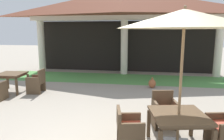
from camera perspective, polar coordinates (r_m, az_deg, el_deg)
The scene contains 9 objects.
background_pavilion at distance 11.59m, azimuth 3.48°, elevation 16.26°, with size 10.79×2.87×4.48m.
lawn_strip at distance 10.47m, azimuth 2.57°, elevation -2.33°, with size 12.59×2.35×0.01m, color #519347.
patio_table_near_foreground at distance 8.93m, azimuth -25.63°, elevation -1.41°, with size 1.01×1.01×0.74m.
patio_chair_near_foreground_east at distance 8.52m, azimuth -19.67°, elevation -3.11°, with size 0.58×0.61×0.90m.
patio_table_mid_left at distance 4.43m, azimuth 17.56°, elevation -12.33°, with size 1.21×1.21×0.72m.
patio_umbrella_mid_left at distance 4.10m, azimuth 19.01°, elevation 12.58°, with size 2.44×2.44×2.76m.
patio_chair_mid_left_west at distance 4.30m, azimuth 4.50°, elevation -15.83°, with size 0.60×0.65×0.83m.
patio_chair_mid_left_north at distance 5.37m, azimuth 13.91°, elevation -10.59°, with size 0.63×0.59×0.87m.
terracotta_urn at distance 8.89m, azimuth 10.82°, elevation -3.59°, with size 0.30×0.30×0.45m.
Camera 1 is at (1.14, -3.62, 2.30)m, focal length 33.78 mm.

